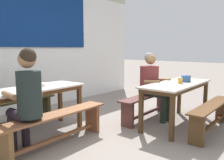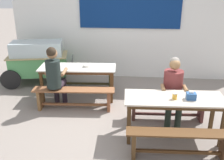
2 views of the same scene
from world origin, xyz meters
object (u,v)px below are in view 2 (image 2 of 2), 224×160
object	(u,v)px
dining_table_far	(78,70)
soup_bowl	(87,66)
person_left_back_turned	(55,74)
condiment_jar	(175,96)
person_right_near_table	(173,87)
food_cart	(37,59)
dining_table_near	(174,102)
bench_near_back	(167,105)
bench_far_back	(82,76)
bench_near_front	(179,141)
tissue_box	(191,96)
bench_far_front	(74,96)

from	to	relation	value
dining_table_far	soup_bowl	size ratio (longest dim) A/B	10.84
person_left_back_turned	condiment_jar	distance (m)	2.46
person_left_back_turned	person_right_near_table	xyz separation A→B (m)	(2.33, -0.37, -0.05)
food_cart	condiment_jar	xyz separation A→B (m)	(3.15, -2.29, 0.15)
dining_table_far	soup_bowl	distance (m)	0.23
person_left_back_turned	dining_table_near	bearing A→B (deg)	-21.22
bench_near_back	food_cart	world-z (taller)	food_cart
food_cart	soup_bowl	world-z (taller)	food_cart
condiment_jar	bench_far_back	bearing A→B (deg)	133.31
bench_near_front	condiment_jar	bearing A→B (deg)	93.54
bench_far_back	tissue_box	bearing A→B (deg)	-42.87
person_right_near_table	condiment_jar	distance (m)	0.59
bench_near_front	bench_far_back	bearing A→B (deg)	127.36
bench_far_front	person_right_near_table	size ratio (longest dim) A/B	1.35
dining_table_near	soup_bowl	world-z (taller)	soup_bowl
bench_near_back	soup_bowl	distance (m)	1.97
bench_far_front	bench_far_back	bearing A→B (deg)	93.16
dining_table_far	food_cart	distance (m)	1.47
bench_near_back	food_cart	bearing A→B (deg)	152.34
dining_table_near	condiment_jar	world-z (taller)	condiment_jar
bench_far_back	person_left_back_turned	size ratio (longest dim) A/B	1.23
dining_table_near	condiment_jar	size ratio (longest dim) A/B	15.60
bench_far_back	dining_table_near	bearing A→B (deg)	-45.70
bench_far_front	food_cart	bearing A→B (deg)	132.18
bench_far_back	bench_near_back	bearing A→B (deg)	-36.27
person_right_near_table	bench_far_back	bearing A→B (deg)	143.38
dining_table_near	tissue_box	xyz separation A→B (m)	(0.25, -0.04, 0.14)
food_cart	person_left_back_turned	size ratio (longest dim) A/B	1.42
bench_near_back	tissue_box	xyz separation A→B (m)	(0.27, -0.63, 0.49)
bench_far_back	person_left_back_turned	world-z (taller)	person_left_back_turned
bench_far_back	person_left_back_turned	bearing A→B (deg)	-106.04
dining_table_near	bench_far_back	distance (m)	2.83
bench_far_back	person_right_near_table	world-z (taller)	person_right_near_table
bench_near_front	person_left_back_turned	bearing A→B (deg)	147.43
dining_table_near	bench_far_front	distance (m)	2.11
bench_far_front	person_right_near_table	world-z (taller)	person_right_near_table
bench_far_back	person_right_near_table	size ratio (longest dim) A/B	1.31
dining_table_near	bench_near_back	size ratio (longest dim) A/B	1.09
condiment_jar	person_right_near_table	bearing A→B (deg)	84.30
food_cart	dining_table_far	bearing A→B (deg)	-33.25
dining_table_near	bench_far_back	bearing A→B (deg)	134.30
person_right_near_table	condiment_jar	xyz separation A→B (m)	(-0.06, -0.58, 0.08)
dining_table_far	person_left_back_turned	size ratio (longest dim) A/B	1.29
bench_far_back	bench_near_back	world-z (taller)	same
bench_near_back	person_right_near_table	size ratio (longest dim) A/B	1.22
dining_table_far	condiment_jar	xyz separation A→B (m)	(1.92, -1.49, 0.13)
bench_far_back	bench_near_front	size ratio (longest dim) A/B	1.04
dining_table_far	bench_far_back	size ratio (longest dim) A/B	1.04
tissue_box	soup_bowl	world-z (taller)	tissue_box
dining_table_far	dining_table_near	bearing A→B (deg)	-36.45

